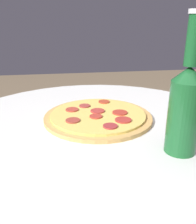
{
  "coord_description": "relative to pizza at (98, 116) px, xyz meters",
  "views": [
    {
      "loc": [
        0.08,
        0.58,
        0.98
      ],
      "look_at": [
        -0.01,
        -0.05,
        0.74
      ],
      "focal_mm": 40.0,
      "sensor_mm": 36.0,
      "label": 1
    }
  ],
  "objects": [
    {
      "name": "table",
      "position": [
        0.01,
        0.05,
        -0.19
      ],
      "size": [
        0.83,
        0.83,
        0.72
      ],
      "color": "silver",
      "rests_on": "ground_plane"
    },
    {
      "name": "pizza",
      "position": [
        0.0,
        0.0,
        0.0
      ],
      "size": [
        0.29,
        0.29,
        0.02
      ],
      "color": "tan",
      "rests_on": "table"
    },
    {
      "name": "beer_bottle",
      "position": [
        -0.14,
        0.2,
        0.09
      ],
      "size": [
        0.06,
        0.06,
        0.28
      ],
      "color": "#195628",
      "rests_on": "table"
    }
  ]
}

